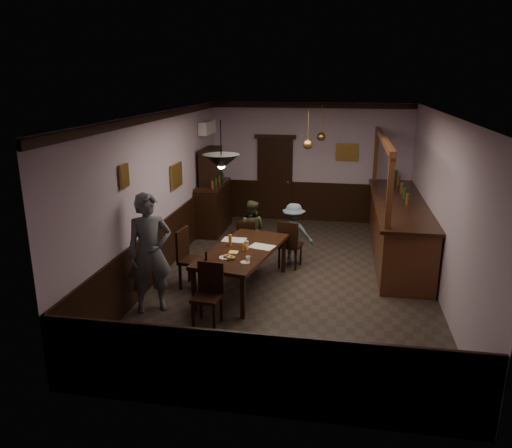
% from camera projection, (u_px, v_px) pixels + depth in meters
% --- Properties ---
extents(room, '(5.01, 8.01, 3.01)m').
position_uv_depth(room, '(295.00, 200.00, 8.87)').
color(room, '#2D2621').
rests_on(room, ground).
extents(dining_table, '(1.40, 2.35, 0.75)m').
position_uv_depth(dining_table, '(243.00, 252.00, 8.61)').
color(dining_table, black).
rests_on(dining_table, ground).
extents(chair_far_left, '(0.38, 0.38, 0.87)m').
position_uv_depth(chair_far_left, '(247.00, 239.00, 9.96)').
color(chair_far_left, black).
rests_on(chair_far_left, ground).
extents(chair_far_right, '(0.49, 0.49, 0.95)m').
position_uv_depth(chair_far_right, '(289.00, 242.00, 9.64)').
color(chair_far_right, black).
rests_on(chair_far_right, ground).
extents(chair_near, '(0.44, 0.44, 0.94)m').
position_uv_depth(chair_near, '(209.00, 291.00, 7.48)').
color(chair_near, black).
rests_on(chair_near, ground).
extents(chair_side, '(0.51, 0.51, 1.05)m').
position_uv_depth(chair_side, '(189.00, 255.00, 8.78)').
color(chair_side, black).
rests_on(chair_side, ground).
extents(person_standing, '(0.83, 0.75, 1.91)m').
position_uv_depth(person_standing, '(150.00, 253.00, 7.77)').
color(person_standing, '#545860').
rests_on(person_standing, ground).
extents(person_seated_left, '(0.66, 0.55, 1.21)m').
position_uv_depth(person_seated_left, '(251.00, 229.00, 10.17)').
color(person_seated_left, '#404227').
rests_on(person_seated_left, ground).
extents(person_seated_right, '(0.82, 0.50, 1.23)m').
position_uv_depth(person_seated_right, '(293.00, 234.00, 9.86)').
color(person_seated_right, '#4C626D').
rests_on(person_seated_right, ground).
extents(newspaper_left, '(0.44, 0.32, 0.01)m').
position_uv_depth(newspaper_left, '(234.00, 240.00, 9.06)').
color(newspaper_left, silver).
rests_on(newspaper_left, dining_table).
extents(newspaper_right, '(0.49, 0.41, 0.01)m').
position_uv_depth(newspaper_right, '(262.00, 247.00, 8.69)').
color(newspaper_right, silver).
rests_on(newspaper_right, dining_table).
extents(napkin, '(0.18, 0.18, 0.00)m').
position_uv_depth(napkin, '(233.00, 252.00, 8.43)').
color(napkin, '#F8D45B').
rests_on(napkin, dining_table).
extents(saucer, '(0.15, 0.15, 0.01)m').
position_uv_depth(saucer, '(245.00, 262.00, 7.96)').
color(saucer, white).
rests_on(saucer, dining_table).
extents(coffee_cup, '(0.09, 0.09, 0.07)m').
position_uv_depth(coffee_cup, '(248.00, 259.00, 8.00)').
color(coffee_cup, white).
rests_on(coffee_cup, saucer).
extents(pastry_plate, '(0.22, 0.22, 0.01)m').
position_uv_depth(pastry_plate, '(226.00, 258.00, 8.16)').
color(pastry_plate, white).
rests_on(pastry_plate, dining_table).
extents(pastry_ring_a, '(0.13, 0.13, 0.04)m').
position_uv_depth(pastry_ring_a, '(227.00, 256.00, 8.15)').
color(pastry_ring_a, '#C68C47').
rests_on(pastry_ring_a, pastry_plate).
extents(pastry_ring_b, '(0.13, 0.13, 0.04)m').
position_uv_depth(pastry_ring_b, '(231.00, 258.00, 8.08)').
color(pastry_ring_b, '#C68C47').
rests_on(pastry_ring_b, pastry_plate).
extents(soda_can, '(0.07, 0.07, 0.12)m').
position_uv_depth(soda_can, '(245.00, 248.00, 8.47)').
color(soda_can, orange).
rests_on(soda_can, dining_table).
extents(beer_glass, '(0.06, 0.06, 0.20)m').
position_uv_depth(beer_glass, '(230.00, 240.00, 8.73)').
color(beer_glass, '#BF721E').
rests_on(beer_glass, dining_table).
extents(water_glass, '(0.06, 0.06, 0.15)m').
position_uv_depth(water_glass, '(247.00, 245.00, 8.55)').
color(water_glass, silver).
rests_on(water_glass, dining_table).
extents(pepper_mill, '(0.04, 0.04, 0.14)m').
position_uv_depth(pepper_mill, '(206.00, 256.00, 8.05)').
color(pepper_mill, black).
rests_on(pepper_mill, dining_table).
extents(sideboard, '(0.54, 1.52, 2.00)m').
position_uv_depth(sideboard, '(213.00, 198.00, 11.94)').
color(sideboard, black).
rests_on(sideboard, ground).
extents(bar_counter, '(1.02, 4.40, 2.47)m').
position_uv_depth(bar_counter, '(398.00, 227.00, 10.29)').
color(bar_counter, '#4B2214').
rests_on(bar_counter, ground).
extents(door_back, '(0.90, 0.06, 2.10)m').
position_uv_depth(door_back, '(275.00, 179.00, 12.88)').
color(door_back, black).
rests_on(door_back, ground).
extents(ac_unit, '(0.20, 0.85, 0.30)m').
position_uv_depth(ac_unit, '(207.00, 128.00, 11.73)').
color(ac_unit, white).
rests_on(ac_unit, ground).
extents(picture_left_small, '(0.04, 0.28, 0.36)m').
position_uv_depth(picture_left_small, '(124.00, 176.00, 7.58)').
color(picture_left_small, olive).
rests_on(picture_left_small, ground).
extents(picture_left_large, '(0.04, 0.62, 0.48)m').
position_uv_depth(picture_left_large, '(176.00, 176.00, 9.97)').
color(picture_left_large, olive).
rests_on(picture_left_large, ground).
extents(picture_back, '(0.55, 0.04, 0.42)m').
position_uv_depth(picture_back, '(347.00, 152.00, 12.37)').
color(picture_back, olive).
rests_on(picture_back, ground).
extents(pendant_iron, '(0.56, 0.56, 0.72)m').
position_uv_depth(pendant_iron, '(221.00, 162.00, 7.41)').
color(pendant_iron, black).
rests_on(pendant_iron, ground).
extents(pendant_brass_mid, '(0.20, 0.20, 0.81)m').
position_uv_depth(pendant_brass_mid, '(308.00, 144.00, 9.99)').
color(pendant_brass_mid, '#BF8C3F').
rests_on(pendant_brass_mid, ground).
extents(pendant_brass_far, '(0.20, 0.20, 0.81)m').
position_uv_depth(pendant_brass_far, '(321.00, 137.00, 11.27)').
color(pendant_brass_far, '#BF8C3F').
rests_on(pendant_brass_far, ground).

